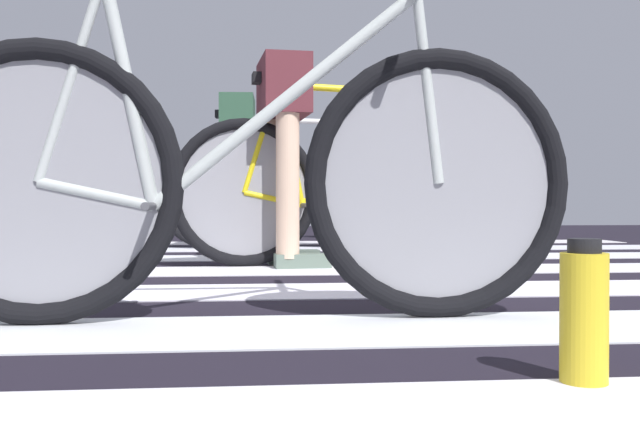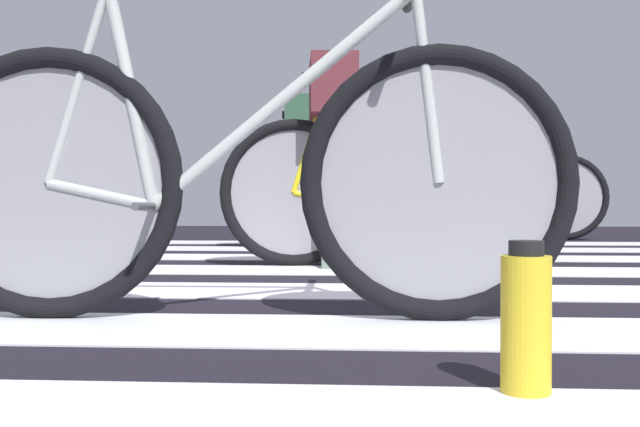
% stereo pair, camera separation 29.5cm
% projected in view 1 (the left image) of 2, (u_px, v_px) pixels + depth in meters
% --- Properties ---
extents(ground, '(18.00, 14.00, 0.02)m').
position_uv_depth(ground, '(364.00, 287.00, 2.69)').
color(ground, black).
extents(crosswalk_markings, '(5.44, 6.50, 0.00)m').
position_uv_depth(crosswalk_markings, '(374.00, 290.00, 2.49)').
color(crosswalk_markings, silver).
rests_on(crosswalk_markings, ground).
extents(bicycle_1_of_4, '(1.74, 0.52, 0.93)m').
position_uv_depth(bicycle_1_of_4, '(243.00, 172.00, 1.82)').
color(bicycle_1_of_4, black).
rests_on(bicycle_1_of_4, ground).
extents(bicycle_2_of_4, '(1.73, 0.52, 0.93)m').
position_uv_depth(bicycle_2_of_4, '(347.00, 187.00, 3.51)').
color(bicycle_2_of_4, black).
rests_on(bicycle_2_of_4, ground).
extents(cyclist_2_of_4, '(0.35, 0.43, 1.01)m').
position_uv_depth(cyclist_2_of_4, '(284.00, 132.00, 3.44)').
color(cyclist_2_of_4, beige).
rests_on(cyclist_2_of_4, ground).
extents(bicycle_3_of_4, '(1.74, 0.52, 0.93)m').
position_uv_depth(bicycle_3_of_4, '(285.00, 192.00, 4.81)').
color(bicycle_3_of_4, black).
rests_on(bicycle_3_of_4, ground).
extents(cyclist_3_of_4, '(0.33, 0.42, 1.03)m').
position_uv_depth(cyclist_3_of_4, '(239.00, 150.00, 4.79)').
color(cyclist_3_of_4, tan).
rests_on(cyclist_3_of_4, ground).
extents(bicycle_4_of_4, '(1.73, 0.52, 0.93)m').
position_uv_depth(bicycle_4_of_4, '(421.00, 194.00, 6.20)').
color(bicycle_4_of_4, black).
rests_on(bicycle_4_of_4, ground).
extents(water_bottle, '(0.08, 0.08, 0.25)m').
position_uv_depth(water_bottle, '(584.00, 315.00, 1.19)').
color(water_bottle, gold).
rests_on(water_bottle, ground).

